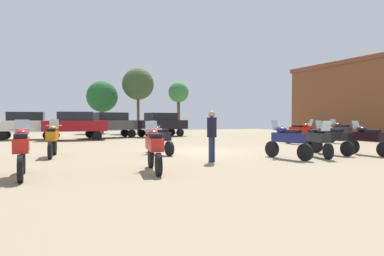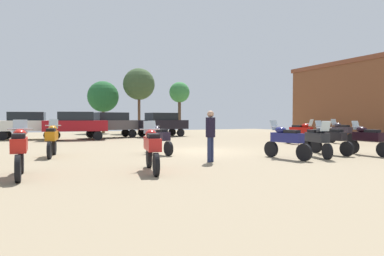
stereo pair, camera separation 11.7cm
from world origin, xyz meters
name	(u,v)px [view 1 (the left image)]	position (x,y,z in m)	size (l,w,h in m)	color
ground_plane	(201,152)	(0.00, 0.00, 0.01)	(44.00, 52.00, 0.02)	gray
motorcycle_2	(367,138)	(5.54, -4.41, 0.72)	(0.62, 2.06, 1.44)	black
motorcycle_3	(341,132)	(9.81, 0.49, 0.76)	(0.62, 2.24, 1.50)	black
motorcycle_4	(52,139)	(-6.39, 0.63, 0.76)	(0.66, 2.18, 1.50)	black
motorcycle_5	(159,138)	(-2.17, -0.23, 0.73)	(0.67, 2.24, 1.44)	black
motorcycle_6	(154,147)	(-3.90, -4.56, 0.74)	(0.71, 2.20, 1.47)	black
motorcycle_8	(318,139)	(3.13, -4.02, 0.73)	(0.86, 2.13, 1.45)	black
motorcycle_9	(21,149)	(-7.34, -3.99, 0.76)	(0.62, 2.14, 1.51)	black
motorcycle_11	(287,140)	(1.65, -3.92, 0.74)	(0.68, 2.17, 1.47)	black
motorcycle_12	(331,138)	(4.41, -3.53, 0.73)	(0.62, 2.20, 1.45)	black
motorcycle_13	(301,132)	(7.22, 1.11, 0.75)	(0.86, 2.16, 1.49)	black
car_1	(161,123)	(2.55, 12.43, 1.19)	(4.52, 2.42, 2.00)	black
car_3	(76,124)	(-4.41, 10.97, 1.19)	(4.53, 2.44, 2.00)	black
car_4	(111,123)	(-1.60, 12.62, 1.19)	(4.52, 2.43, 2.00)	black
car_5	(26,123)	(-7.59, 13.10, 1.19)	(4.48, 2.28, 2.00)	black
person_1	(212,132)	(-1.38, -3.47, 1.09)	(0.47, 0.47, 1.82)	#21294E
tree_2	(179,93)	(7.55, 20.30, 4.39)	(2.29, 2.29, 5.61)	#4D3929
tree_3	(102,97)	(-0.74, 21.03, 3.79)	(3.19, 3.19, 5.39)	brown
tree_4	(138,84)	(2.73, 19.79, 5.11)	(3.30, 3.30, 6.77)	brown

